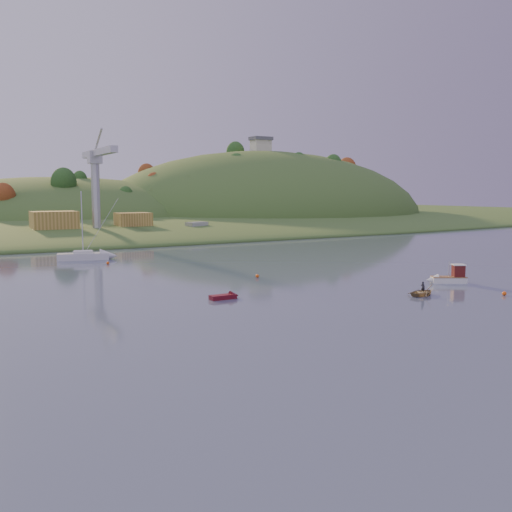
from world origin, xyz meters
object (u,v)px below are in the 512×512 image
fishing_boat (446,278)px  sailboat_far (83,256)px  canoe (423,292)px  red_tender (228,296)px

fishing_boat → sailboat_far: size_ratio=0.44×
canoe → sailboat_far: bearing=14.3°
sailboat_far → canoe: bearing=-50.9°
fishing_boat → red_tender: (-30.47, 4.59, -0.49)m
fishing_boat → red_tender: size_ratio=1.51×
fishing_boat → canoe: fishing_boat is taller
sailboat_far → canoe: 61.75m
canoe → red_tender: red_tender is taller
sailboat_far → canoe: size_ratio=3.37×
red_tender → canoe: bearing=-25.6°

